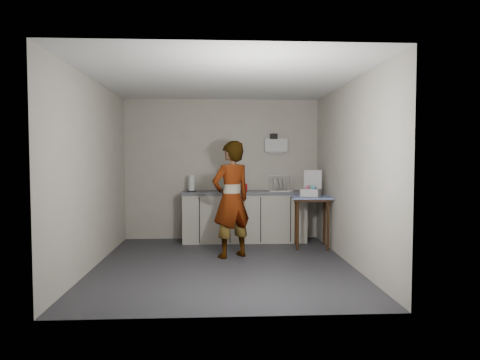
{
  "coord_description": "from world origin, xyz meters",
  "views": [
    {
      "loc": [
        -0.09,
        -6.0,
        1.52
      ],
      "look_at": [
        0.26,
        0.45,
        1.18
      ],
      "focal_mm": 32.0,
      "sensor_mm": 36.0,
      "label": 1
    }
  ],
  "objects": [
    {
      "name": "wall_right",
      "position": [
        1.79,
        0.0,
        1.3
      ],
      "size": [
        0.02,
        4.0,
        2.6
      ],
      "primitive_type": "cube",
      "color": "#B4AF9D",
      "rests_on": "ground"
    },
    {
      "name": "wall_back",
      "position": [
        0.0,
        1.99,
        1.3
      ],
      "size": [
        3.6,
        0.02,
        2.6
      ],
      "primitive_type": "cube",
      "color": "#B4AF9D",
      "rests_on": "ground"
    },
    {
      "name": "side_table",
      "position": [
        1.5,
        1.1,
        0.76
      ],
      "size": [
        0.75,
        0.75,
        0.87
      ],
      "rotation": [
        0.0,
        0.0,
        -0.13
      ],
      "color": "#3D1F0D",
      "rests_on": "ground"
    },
    {
      "name": "paper_towel",
      "position": [
        -0.55,
        1.71,
        1.05
      ],
      "size": [
        0.17,
        0.17,
        0.29
      ],
      "color": "black",
      "rests_on": "kitchen_counter"
    },
    {
      "name": "wall_left",
      "position": [
        -1.79,
        0.0,
        1.3
      ],
      "size": [
        0.02,
        4.0,
        2.6
      ],
      "primitive_type": "cube",
      "color": "#B4AF9D",
      "rests_on": "ground"
    },
    {
      "name": "wall_shelf",
      "position": [
        1.0,
        1.92,
        1.75
      ],
      "size": [
        0.42,
        0.18,
        0.37
      ],
      "color": "silver",
      "rests_on": "ground"
    },
    {
      "name": "standing_man",
      "position": [
        0.12,
        0.46,
        0.89
      ],
      "size": [
        0.77,
        0.7,
        1.77
      ],
      "primitive_type": "imported",
      "rotation": [
        0.0,
        0.0,
        3.68
      ],
      "color": "#B2A593",
      "rests_on": "ground"
    },
    {
      "name": "bakery_box",
      "position": [
        1.5,
        1.15,
        0.96
      ],
      "size": [
        0.41,
        0.42,
        0.43
      ],
      "rotation": [
        0.0,
        0.0,
        -0.41
      ],
      "color": "silver",
      "rests_on": "side_table"
    },
    {
      "name": "soap_bottle",
      "position": [
        0.23,
        1.7,
        1.06
      ],
      "size": [
        0.16,
        0.16,
        0.3
      ],
      "primitive_type": "imported",
      "rotation": [
        0.0,
        0.0,
        0.69
      ],
      "color": "black",
      "rests_on": "kitchen_counter"
    },
    {
      "name": "ground",
      "position": [
        0.0,
        0.0,
        0.0
      ],
      "size": [
        4.0,
        4.0,
        0.0
      ],
      "primitive_type": "plane",
      "color": "#2B2B30",
      "rests_on": "ground"
    },
    {
      "name": "dark_bottle",
      "position": [
        0.08,
        1.72,
        1.02
      ],
      "size": [
        0.06,
        0.06,
        0.22
      ],
      "primitive_type": "cylinder",
      "color": "black",
      "rests_on": "kitchen_counter"
    },
    {
      "name": "kitchen_counter",
      "position": [
        0.4,
        1.7,
        0.43
      ],
      "size": [
        2.24,
        0.62,
        0.91
      ],
      "color": "black",
      "rests_on": "ground"
    },
    {
      "name": "ceiling",
      "position": [
        0.0,
        0.0,
        2.6
      ],
      "size": [
        3.6,
        4.0,
        0.01
      ],
      "primitive_type": "cube",
      "color": "white",
      "rests_on": "wall_back"
    },
    {
      "name": "dish_rack",
      "position": [
        1.04,
        1.68,
        0.98
      ],
      "size": [
        0.41,
        0.31,
        0.29
      ],
      "color": "silver",
      "rests_on": "kitchen_counter"
    },
    {
      "name": "soda_can",
      "position": [
        0.43,
        1.75,
        0.98
      ],
      "size": [
        0.07,
        0.07,
        0.13
      ],
      "primitive_type": "cylinder",
      "color": "red",
      "rests_on": "kitchen_counter"
    }
  ]
}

